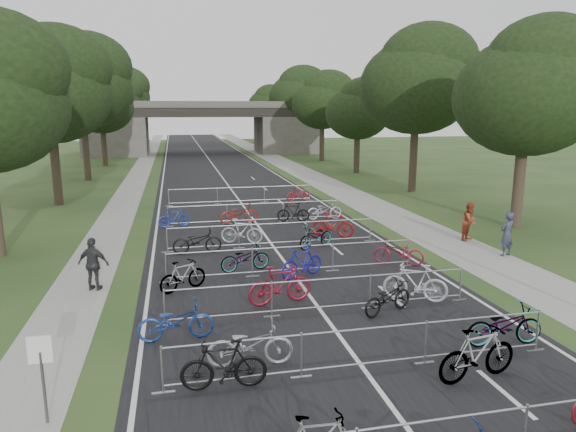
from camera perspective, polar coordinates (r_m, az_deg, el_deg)
The scene contains 49 objects.
road at distance 57.27m, azimuth -8.32°, elevation 5.63°, with size 11.00×140.00×0.01m, color black.
sidewalk_right at distance 58.40m, azimuth -0.43°, elevation 5.87°, with size 3.00×140.00×0.01m, color gray.
sidewalk_left at distance 57.22m, azimuth -15.86°, elevation 5.31°, with size 2.00×140.00×0.01m, color gray.
lane_markings at distance 57.27m, azimuth -8.32°, elevation 5.63°, with size 0.12×140.00×0.00m, color silver.
overpass_bridge at distance 71.96m, azimuth -9.33°, elevation 9.65°, with size 31.00×8.00×7.05m.
park_sign at distance 11.21m, azimuth -25.72°, elevation -14.53°, with size 0.45×0.06×1.83m.
tree_right_0 at distance 28.55m, azimuth 25.33°, elevation 12.50°, with size 7.17×7.17×10.93m.
tree_left_1 at distance 35.50m, azimuth -24.93°, elevation 12.80°, with size 7.56×7.56×11.53m.
tree_right_1 at distance 38.82m, azimuth 14.35°, elevation 14.21°, with size 8.18×8.18×12.47m.
tree_left_2 at distance 47.33m, azimuth -21.93°, elevation 13.50°, with size 8.40×8.40×12.81m.
tree_right_2 at distance 49.81m, azimuth 7.92°, elevation 11.59°, with size 6.16×6.16×9.39m.
tree_left_3 at distance 59.18m, azimuth -19.96°, elevation 11.55°, with size 6.72×6.72×10.25m.
tree_right_3 at distance 61.22m, azimuth 3.96°, elevation 12.60°, with size 7.17×7.17×10.93m.
tree_left_4 at distance 71.11m, azimuth -18.79°, elevation 12.21°, with size 7.56×7.56×11.53m.
tree_right_4 at distance 72.83m, azimuth 1.24°, elevation 13.26°, with size 8.18×8.18×12.47m.
tree_left_5 at distance 83.07m, azimuth -17.96°, elevation 12.67°, with size 8.40×8.40×12.81m.
tree_right_5 at distance 84.51m, azimuth -0.74°, elevation 11.73°, with size 6.16×6.16×9.39m.
tree_left_6 at distance 95.01m, azimuth -17.24°, elevation 11.55°, with size 6.72×6.72×10.25m.
tree_right_6 at distance 96.29m, azimuth -2.23°, elevation 12.31°, with size 7.17×7.17×10.93m.
barrier_row_1 at distance 12.46m, azimuth 8.57°, elevation -14.40°, with size 9.70×0.08×1.10m.
barrier_row_2 at distance 15.60m, azimuth 3.79°, elevation -8.78°, with size 9.70×0.08×1.10m.
barrier_row_3 at distance 19.08m, azimuth 0.59°, elevation -4.88°, with size 9.70×0.08×1.10m.
barrier_row_4 at distance 22.86m, azimuth -1.68°, elevation -2.07°, with size 9.70×0.08×1.10m.
barrier_row_5 at distance 27.67m, azimuth -3.63°, elevation 0.35°, with size 9.70×0.08×1.10m.
barrier_row_6 at distance 33.51m, azimuth -5.23°, elevation 2.34°, with size 9.70×0.08×1.10m.
bike_4 at distance 11.68m, azimuth -7.15°, elevation -16.12°, with size 0.53×1.89×1.14m, color black.
bike_5 at distance 12.57m, azimuth -4.23°, elevation -14.08°, with size 0.72×2.05×1.08m, color gray.
bike_6 at distance 12.65m, azimuth 20.33°, elevation -14.20°, with size 0.59×2.10×1.26m, color #96989D.
bike_7 at distance 14.63m, azimuth 22.90°, elevation -11.17°, with size 0.72×2.07×1.09m, color #96989D.
bike_8 at distance 14.13m, azimuth -12.36°, elevation -11.38°, with size 0.70×1.99×1.05m, color navy.
bike_9 at distance 16.17m, azimuth -0.90°, elevation -7.67°, with size 0.59×2.09×1.26m, color maroon.
bike_10 at distance 15.80m, azimuth 11.01°, elevation -8.92°, with size 0.65×1.87×0.98m, color black.
bike_11 at distance 16.91m, azimuth 13.96°, elevation -7.21°, with size 0.58×2.04×1.22m, color silver.
bike_12 at distance 17.70m, azimuth -11.60°, elevation -6.54°, with size 0.49×1.75×1.05m, color #96989D.
bike_13 at distance 19.49m, azimuth -4.79°, elevation -4.70°, with size 0.66×1.91×1.00m, color #96989D.
bike_14 at distance 18.70m, azimuth 1.56°, elevation -5.13°, with size 0.55×1.93×1.16m, color navy.
bike_15 at distance 20.63m, azimuth 12.21°, elevation -3.97°, with size 0.68×1.95×1.02m, color maroon.
bike_16 at distance 22.06m, azimuth -10.06°, elevation -2.78°, with size 0.71×2.05×1.08m, color black.
bike_17 at distance 23.38m, azimuth -5.18°, elevation -1.71°, with size 0.55×1.93×1.16m, color #A8AAB0.
bike_18 at distance 22.63m, azimuth 3.16°, elevation -2.33°, with size 0.67×1.92×1.01m, color #96989D.
bike_19 at distance 24.56m, azimuth 4.99°, elevation -0.99°, with size 0.57×2.01×1.21m, color maroon.
bike_20 at distance 27.18m, azimuth -12.56°, elevation -0.22°, with size 0.47×1.65×0.99m, color #1C329C.
bike_21 at distance 27.57m, azimuth -5.48°, elevation 0.28°, with size 0.73×2.08×1.09m, color maroon.
bike_22 at distance 27.84m, azimuth 0.59°, elevation 0.42°, with size 0.50×1.76×1.06m, color black.
bike_23 at distance 28.57m, azimuth 4.06°, elevation 0.67°, with size 0.70×2.00×1.05m, color #BBBCC3.
bike_27 at distance 34.15m, azimuth 1.15°, elevation 2.47°, with size 0.46×1.63×0.98m, color maroon.
pedestrian_a at distance 23.14m, azimuth 23.15°, elevation -1.87°, with size 0.68×0.45×1.87m, color #2D3144.
pedestrian_b at distance 25.29m, azimuth 19.56°, elevation -0.59°, with size 0.87×0.68×1.79m, color #9D3A22.
pedestrian_c at distance 18.49m, azimuth -20.80°, elevation -5.05°, with size 1.07×0.44×1.82m, color #2A2A2D.
Camera 1 is at (-4.15, -6.80, 6.02)m, focal length 32.00 mm.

